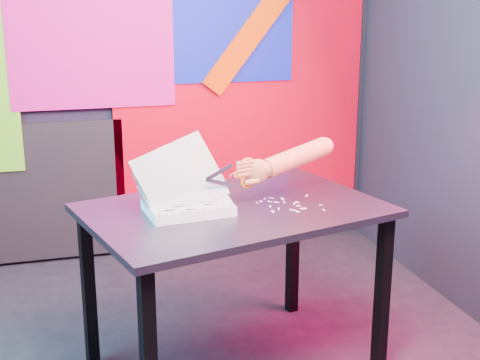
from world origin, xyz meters
name	(u,v)px	position (x,y,z in m)	size (l,w,h in m)	color
room	(182,62)	(0.00, 0.00, 1.35)	(3.01, 3.01, 2.71)	black
backdrop	(148,104)	(0.06, 1.46, 0.96)	(2.88, 0.05, 2.08)	#C30016
work_table	(234,228)	(0.20, 0.00, 0.66)	(1.35, 1.07, 0.75)	black
printout_stack	(187,205)	(0.00, -0.02, 0.78)	(0.40, 0.28, 0.33)	silver
scissors	(244,173)	(0.25, 0.00, 0.89)	(0.23, 0.07, 0.13)	silver
hand_forearm	(290,159)	(0.48, 0.07, 0.92)	(0.47, 0.18, 0.16)	#B85E40
paper_clippings	(287,204)	(0.43, -0.03, 0.75)	(0.26, 0.23, 0.00)	silver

